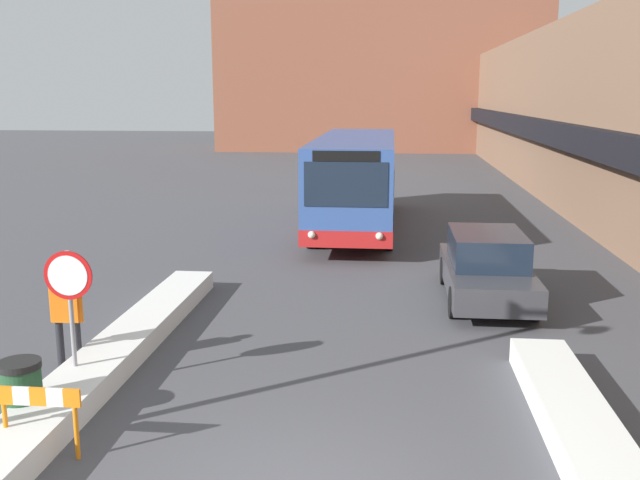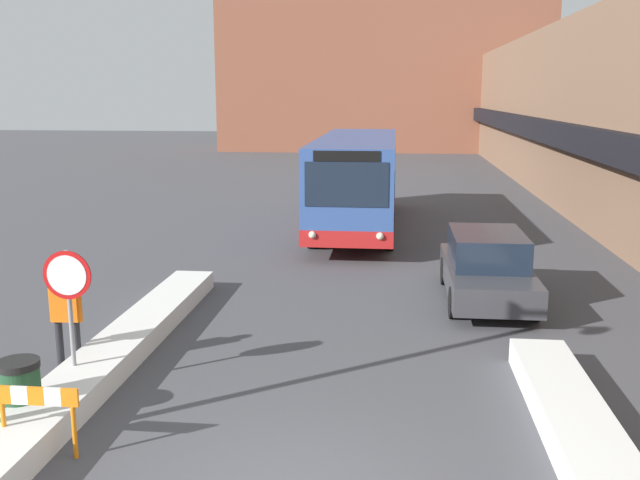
# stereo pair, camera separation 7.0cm
# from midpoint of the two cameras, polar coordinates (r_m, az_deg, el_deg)

# --- Properties ---
(building_row_right) EXTENTS (5.50, 60.00, 7.43)m
(building_row_right) POSITION_cam_midpoint_polar(r_m,az_deg,el_deg) (32.44, 21.93, 9.31)
(building_row_right) COLOR brown
(building_row_right) RESTS_ON ground_plane
(building_backdrop_far) EXTENTS (26.00, 8.00, 16.82)m
(building_backdrop_far) POSITION_cam_midpoint_polar(r_m,az_deg,el_deg) (60.01, 4.86, 15.27)
(building_backdrop_far) COLOR brown
(building_backdrop_far) RESTS_ON ground_plane
(snow_bank_left) EXTENTS (0.90, 13.01, 0.39)m
(snow_bank_left) POSITION_cam_midpoint_polar(r_m,az_deg,el_deg) (11.57, -18.99, -11.17)
(snow_bank_left) COLOR silver
(snow_bank_left) RESTS_ON ground_plane
(snow_bank_right) EXTENTS (0.90, 8.03, 0.42)m
(snow_bank_right) POSITION_cam_midpoint_polar(r_m,az_deg,el_deg) (9.39, 21.54, -16.79)
(snow_bank_right) COLOR silver
(snow_bank_right) RESTS_ON ground_plane
(city_bus) EXTENTS (2.57, 11.17, 3.12)m
(city_bus) POSITION_cam_midpoint_polar(r_m,az_deg,el_deg) (24.43, 2.82, 4.94)
(city_bus) COLOR #335193
(city_bus) RESTS_ON ground_plane
(parked_car_front) EXTENTS (1.82, 4.35, 1.54)m
(parked_car_front) POSITION_cam_midpoint_polar(r_m,az_deg,el_deg) (16.29, 13.06, -2.11)
(parked_car_front) COLOR #38383D
(parked_car_front) RESTS_ON ground_plane
(stop_sign) EXTENTS (0.76, 0.08, 2.23)m
(stop_sign) POSITION_cam_midpoint_polar(r_m,az_deg,el_deg) (11.54, -19.59, -3.81)
(stop_sign) COLOR gray
(stop_sign) RESTS_ON ground_plane
(pedestrian) EXTENTS (0.55, 0.24, 1.70)m
(pedestrian) POSITION_cam_midpoint_polar(r_m,az_deg,el_deg) (12.61, -19.77, -5.33)
(pedestrian) COLOR #232328
(pedestrian) RESTS_ON ground_plane
(trash_bin) EXTENTS (0.59, 0.59, 0.95)m
(trash_bin) POSITION_cam_midpoint_polar(r_m,az_deg,el_deg) (10.92, -22.93, -11.24)
(trash_bin) COLOR #234C2D
(trash_bin) RESTS_ON ground_plane
(construction_barricade) EXTENTS (1.10, 0.06, 0.94)m
(construction_barricade) POSITION_cam_midpoint_polar(r_m,az_deg,el_deg) (9.89, -21.74, -12.37)
(construction_barricade) COLOR orange
(construction_barricade) RESTS_ON ground_plane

